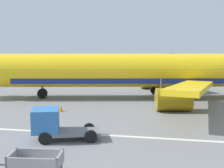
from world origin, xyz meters
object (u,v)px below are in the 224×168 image
Objects in this scene: traffic_cone_near_plane at (61,109)px; baggage_cart_third_in_row at (36,162)px; airplane at (145,71)px; service_truck_beside_carts at (53,124)px.

baggage_cart_third_in_row is at bearing -74.91° from traffic_cone_near_plane.
service_truck_beside_carts is at bearing -105.50° from airplane.
service_truck_beside_carts is 8.32m from traffic_cone_near_plane.
traffic_cone_near_plane is (-6.93, -8.34, -2.78)m from airplane.
airplane is at bearing 50.29° from traffic_cone_near_plane.
baggage_cart_third_in_row is 5.40m from service_truck_beside_carts.
traffic_cone_near_plane is at bearing -129.71° from airplane.
service_truck_beside_carts is 8.57× the size of traffic_cone_near_plane.
service_truck_beside_carts is at bearing 102.19° from baggage_cart_third_in_row.
airplane is 7.88× the size of service_truck_beside_carts.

